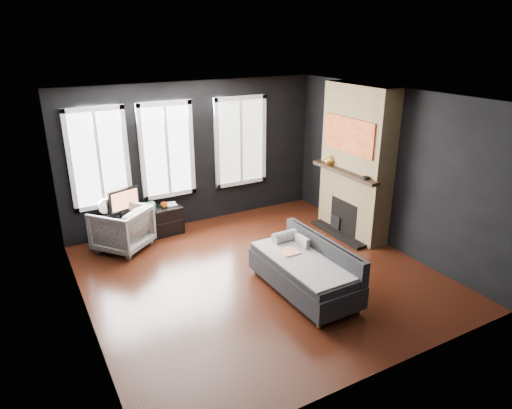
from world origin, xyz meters
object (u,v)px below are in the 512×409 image
sofa (304,268)px  book (166,199)px  mantel_vase (329,160)px  monitor (124,200)px  mug (164,204)px  media_console (141,225)px  armchair (122,226)px

sofa → book: sofa is taller
mantel_vase → monitor: bearing=161.2°
sofa → mug: bearing=109.1°
media_console → mantel_vase: size_ratio=8.09×
media_console → mug: (0.45, -0.02, 0.32)m
sofa → armchair: (-1.92, 2.65, 0.03)m
armchair → book: (0.92, 0.35, 0.22)m
mug → mantel_vase: mantel_vase is taller
mug → book: bearing=48.1°
sofa → mug: size_ratio=14.74×
mug → media_console: bearing=177.8°
sofa → mantel_vase: bearing=44.4°
armchair → mug: 0.91m
armchair → mantel_vase: 3.87m
sofa → book: bearing=107.5°
armchair → monitor: 0.49m
media_console → book: book is taller
armchair → book: size_ratio=3.37×
media_console → mug: bearing=-4.8°
monitor → book: size_ratio=2.42×
armchair → mantel_vase: (3.65, -0.90, 0.90)m
sofa → monitor: 3.46m
media_console → mantel_vase: 3.62m
media_console → mantel_vase: mantel_vase is taller
mug → book: 0.12m
monitor → mantel_vase: mantel_vase is taller
mug → mantel_vase: bearing=-22.7°
monitor → mug: size_ratio=4.93×
armchair → book: 1.01m
media_console → monitor: monitor is taller
monitor → media_console: bearing=-19.4°
sofa → mantel_vase: mantel_vase is taller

